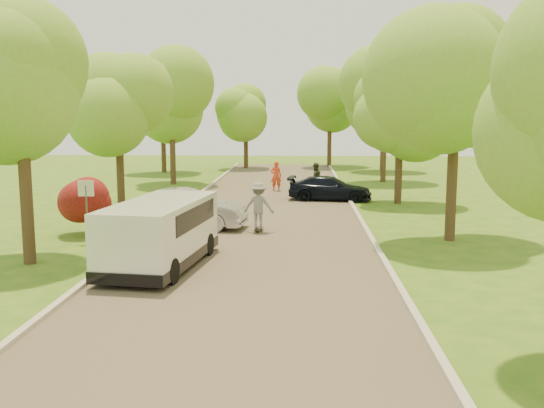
% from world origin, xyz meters
% --- Properties ---
extents(ground, '(100.00, 100.00, 0.00)m').
position_xyz_m(ground, '(0.00, 0.00, 0.00)').
color(ground, '#315E16').
rests_on(ground, ground).
extents(road, '(8.00, 60.00, 0.01)m').
position_xyz_m(road, '(0.00, 8.00, 0.01)').
color(road, '#4C4438').
rests_on(road, ground).
extents(curb_left, '(0.18, 60.00, 0.12)m').
position_xyz_m(curb_left, '(-4.05, 8.00, 0.06)').
color(curb_left, '#B2AD9E').
rests_on(curb_left, ground).
extents(curb_right, '(0.18, 60.00, 0.12)m').
position_xyz_m(curb_right, '(4.05, 8.00, 0.06)').
color(curb_right, '#B2AD9E').
rests_on(curb_right, ground).
extents(street_sign, '(0.55, 0.06, 2.17)m').
position_xyz_m(street_sign, '(-5.80, 4.00, 1.56)').
color(street_sign, '#59595E').
rests_on(street_sign, ground).
extents(red_shrub, '(1.70, 1.70, 1.95)m').
position_xyz_m(red_shrub, '(-6.30, 5.50, 1.10)').
color(red_shrub, '#382619').
rests_on(red_shrub, ground).
extents(tree_l_mida, '(4.71, 4.60, 7.39)m').
position_xyz_m(tree_l_mida, '(-6.30, 1.00, 5.17)').
color(tree_l_mida, '#382619').
rests_on(tree_l_mida, ground).
extents(tree_l_midb, '(4.30, 4.20, 6.62)m').
position_xyz_m(tree_l_midb, '(-6.81, 12.00, 4.59)').
color(tree_l_midb, '#382619').
rests_on(tree_l_midb, ground).
extents(tree_l_far, '(4.92, 4.80, 7.79)m').
position_xyz_m(tree_l_far, '(-6.39, 22.00, 5.47)').
color(tree_l_far, '#382619').
rests_on(tree_l_far, ground).
extents(tree_r_mida, '(5.13, 5.00, 7.95)m').
position_xyz_m(tree_r_mida, '(7.02, 5.00, 5.54)').
color(tree_r_mida, '#382619').
rests_on(tree_r_mida, ground).
extents(tree_r_midb, '(4.51, 4.40, 7.01)m').
position_xyz_m(tree_r_midb, '(6.60, 14.00, 4.88)').
color(tree_r_midb, '#382619').
rests_on(tree_r_midb, ground).
extents(tree_r_far, '(5.33, 5.20, 8.34)m').
position_xyz_m(tree_r_far, '(7.23, 24.00, 5.83)').
color(tree_r_far, '#382619').
rests_on(tree_r_far, ground).
extents(tree_bg_a, '(5.12, 5.00, 7.72)m').
position_xyz_m(tree_bg_a, '(-8.78, 30.00, 5.31)').
color(tree_bg_a, '#382619').
rests_on(tree_bg_a, ground).
extents(tree_bg_b, '(5.12, 5.00, 7.95)m').
position_xyz_m(tree_bg_b, '(8.22, 32.00, 5.54)').
color(tree_bg_b, '#382619').
rests_on(tree_bg_b, ground).
extents(tree_bg_c, '(4.92, 4.80, 7.33)m').
position_xyz_m(tree_bg_c, '(-2.79, 34.00, 5.02)').
color(tree_bg_c, '#382619').
rests_on(tree_bg_c, ground).
extents(tree_bg_d, '(5.12, 5.00, 7.72)m').
position_xyz_m(tree_bg_d, '(4.22, 36.00, 5.31)').
color(tree_bg_d, '#382619').
rests_on(tree_bg_d, ground).
extents(minivan, '(2.68, 5.41, 1.93)m').
position_xyz_m(minivan, '(-2.49, 0.79, 1.02)').
color(minivan, silver).
rests_on(minivan, ground).
extents(silver_sedan, '(4.77, 2.07, 1.53)m').
position_xyz_m(silver_sedan, '(-2.90, 6.85, 0.76)').
color(silver_sedan, '#A7A7AC').
rests_on(silver_sedan, ground).
extents(dark_sedan, '(4.49, 2.28, 1.25)m').
position_xyz_m(dark_sedan, '(3.06, 15.00, 0.63)').
color(dark_sedan, black).
rests_on(dark_sedan, ground).
extents(longboard, '(0.34, 0.93, 0.11)m').
position_xyz_m(longboard, '(-0.04, 6.28, 0.10)').
color(longboard, black).
rests_on(longboard, ground).
extents(skateboarder, '(1.21, 0.77, 1.78)m').
position_xyz_m(skateboarder, '(-0.04, 6.28, 1.01)').
color(skateboarder, slate).
rests_on(skateboarder, longboard).
extents(person_striped, '(0.64, 0.43, 1.73)m').
position_xyz_m(person_striped, '(0.12, 18.87, 0.87)').
color(person_striped, red).
rests_on(person_striped, ground).
extents(person_olive, '(1.04, 0.94, 1.75)m').
position_xyz_m(person_olive, '(2.36, 17.49, 0.87)').
color(person_olive, '#2F3822').
rests_on(person_olive, ground).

